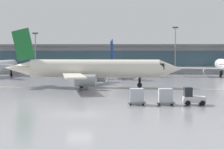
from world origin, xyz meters
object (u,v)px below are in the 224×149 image
(gate_airplane_1, at_px, (5,66))
(apron_light_mast_1, at_px, (35,51))
(gate_airplane_2, at_px, (116,66))
(baggage_tug, at_px, (192,97))
(apron_light_mast_2, at_px, (175,48))
(cargo_dolly_trailing, at_px, (137,96))
(taxiing_regional_jet, at_px, (92,69))
(cargo_dolly_lead, at_px, (165,96))

(gate_airplane_1, bearing_deg, apron_light_mast_1, -31.82)
(gate_airplane_2, height_order, baggage_tug, gate_airplane_2)
(apron_light_mast_2, bearing_deg, cargo_dolly_trailing, -101.88)
(gate_airplane_2, distance_m, apron_light_mast_1, 30.17)
(taxiing_regional_jet, distance_m, cargo_dolly_lead, 27.04)
(gate_airplane_1, relative_size, apron_light_mast_2, 1.98)
(gate_airplane_1, height_order, cargo_dolly_trailing, gate_airplane_1)
(apron_light_mast_1, bearing_deg, gate_airplane_2, -28.98)
(apron_light_mast_1, bearing_deg, apron_light_mast_2, 1.95)
(taxiing_regional_jet, xyz_separation_m, cargo_dolly_trailing, (7.19, -24.72, -2.29))
(cargo_dolly_trailing, xyz_separation_m, apron_light_mast_1, (-29.03, 73.96, 6.25))
(apron_light_mast_2, bearing_deg, apron_light_mast_1, -178.05)
(apron_light_mast_1, bearing_deg, cargo_dolly_trailing, -68.57)
(baggage_tug, bearing_deg, cargo_dolly_lead, 180.00)
(cargo_dolly_lead, bearing_deg, apron_light_mast_1, 114.46)
(taxiing_regional_jet, bearing_deg, apron_light_mast_2, 71.27)
(gate_airplane_2, relative_size, taxiing_regional_jet, 0.89)
(apron_light_mast_1, distance_m, apron_light_mast_2, 44.95)
(taxiing_regional_jet, bearing_deg, gate_airplane_1, 132.58)
(cargo_dolly_trailing, bearing_deg, gate_airplane_1, 120.35)
(apron_light_mast_1, height_order, apron_light_mast_2, apron_light_mast_2)
(cargo_dolly_lead, xyz_separation_m, apron_light_mast_1, (-32.44, 74.01, 6.25))
(taxiing_regional_jet, height_order, apron_light_mast_1, apron_light_mast_1)
(gate_airplane_1, distance_m, cargo_dolly_trailing, 71.29)
(baggage_tug, relative_size, cargo_dolly_lead, 1.23)
(gate_airplane_1, relative_size, taxiing_regional_jet, 0.89)
(taxiing_regional_jet, relative_size, apron_light_mast_2, 2.22)
(gate_airplane_2, relative_size, apron_light_mast_1, 2.27)
(baggage_tug, height_order, apron_light_mast_2, apron_light_mast_2)
(gate_airplane_2, xyz_separation_m, cargo_dolly_trailing, (2.91, -59.49, -1.93))
(cargo_dolly_lead, height_order, apron_light_mast_2, apron_light_mast_2)
(baggage_tug, relative_size, cargo_dolly_trailing, 1.23)
(cargo_dolly_lead, bearing_deg, gate_airplane_1, 122.66)
(gate_airplane_1, relative_size, baggage_tug, 11.47)
(cargo_dolly_lead, bearing_deg, gate_airplane_2, 96.85)
(gate_airplane_1, distance_m, apron_light_mast_1, 14.12)
(taxiing_regional_jet, height_order, baggage_tug, taxiing_regional_jet)
(gate_airplane_1, relative_size, gate_airplane_2, 1.00)
(gate_airplane_1, relative_size, cargo_dolly_lead, 14.15)
(gate_airplane_1, xyz_separation_m, taxiing_regional_jet, (27.97, -37.28, 0.36))
(gate_airplane_2, bearing_deg, baggage_tug, -165.90)
(taxiing_regional_jet, height_order, apron_light_mast_2, apron_light_mast_2)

